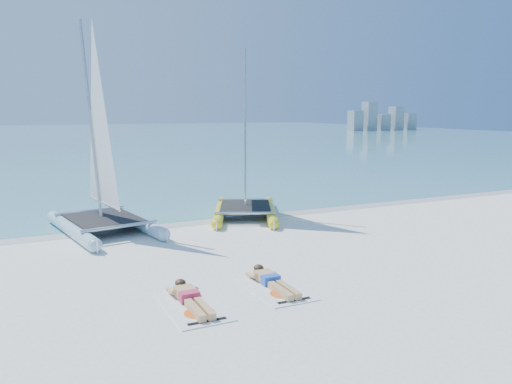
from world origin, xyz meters
TOP-DOWN VIEW (x-y plane):
  - ground at (0.00, 0.00)m, footprint 140.00×140.00m
  - sea at (0.00, 63.00)m, footprint 140.00×115.00m
  - wet_sand_strip at (0.00, 5.50)m, footprint 140.00×1.40m
  - distant_skyline at (53.71, 62.00)m, footprint 14.00×2.00m
  - catamaran_blue at (-2.83, 5.38)m, footprint 3.08×5.08m
  - catamaran_yellow at (2.04, 5.80)m, footprint 3.63×4.76m
  - towel_a at (-2.23, -1.43)m, footprint 1.00×1.85m
  - sunbather_a at (-2.23, -1.23)m, footprint 0.37×1.73m
  - towel_b at (-0.42, -1.24)m, footprint 1.00×1.85m
  - sunbather_b at (-0.42, -1.04)m, footprint 0.37×1.73m

SIDE VIEW (x-z plane):
  - ground at x=0.00m, z-range 0.00..0.00m
  - wet_sand_strip at x=0.00m, z-range 0.00..0.01m
  - sea at x=0.00m, z-range 0.00..0.01m
  - towel_a at x=-2.23m, z-range 0.00..0.02m
  - towel_b at x=-0.42m, z-range 0.00..0.02m
  - sunbather_a at x=-2.23m, z-range -0.01..0.25m
  - sunbather_b at x=-0.42m, z-range -0.01..0.25m
  - catamaran_yellow at x=2.04m, z-range -1.08..4.78m
  - catamaran_blue at x=-2.83m, z-range -1.31..5.18m
  - distant_skyline at x=53.71m, z-range -0.56..4.44m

